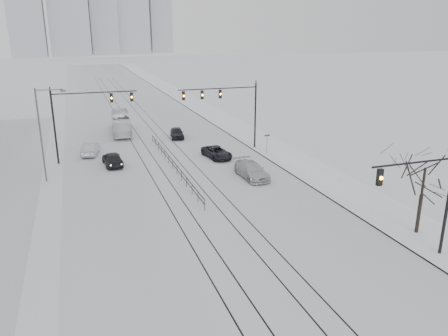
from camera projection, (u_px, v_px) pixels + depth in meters
road at (134, 118)px, 73.37m from camera, size 22.00×260.00×0.02m
sidewalk_east at (211, 113)px, 77.52m from camera, size 5.00×260.00×0.16m
curb at (197, 114)px, 76.77m from camera, size 0.10×260.00×0.12m
tram_rails at (156, 146)px, 55.32m from camera, size 5.30×180.00×0.01m
skyline at (90, 2)px, 258.58m from camera, size 96.00×48.00×72.00m
traffic_mast_near at (429, 192)px, 26.59m from camera, size 6.10×0.37×7.00m
traffic_mast_ne at (229, 104)px, 51.60m from camera, size 9.60×0.37×8.00m
traffic_mast_nw at (82, 112)px, 47.41m from camera, size 9.10×0.37×8.00m
street_light_west at (43, 129)px, 40.97m from camera, size 2.73×0.25×9.00m
bare_tree at (424, 175)px, 30.07m from camera, size 4.40×4.40×6.10m
median_fence at (173, 164)px, 46.14m from camera, size 0.06×24.00×1.00m
street_sign at (267, 141)px, 51.26m from camera, size 0.70×0.06×2.40m
sedan_sb_inner at (113, 159)px, 47.15m from camera, size 2.16×4.62×1.53m
sedan_sb_outer at (90, 149)px, 51.30m from camera, size 2.43×4.71×1.48m
sedan_nb_front at (217, 153)px, 50.04m from camera, size 2.84×5.00×1.32m
sedan_nb_right at (252, 170)px, 43.24m from camera, size 2.36×5.37×1.54m
sedan_nb_far at (177, 133)px, 59.43m from camera, size 2.23×4.36×1.42m
box_truck at (121, 123)px, 62.06m from camera, size 3.21×10.60×2.91m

